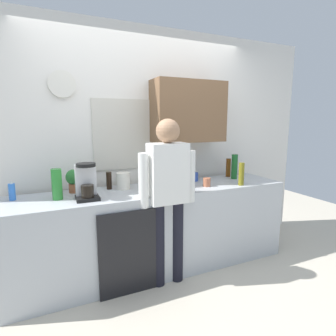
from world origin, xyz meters
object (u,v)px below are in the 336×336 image
(bottle_amber_beer, at_px, (228,168))
(dish_soap, at_px, (12,192))
(bottle_clear_soda, at_px, (57,184))
(person_at_sink, at_px, (168,189))
(cup_yellow_cup, at_px, (170,185))
(cup_blue_mug, at_px, (195,177))
(coffee_maker, at_px, (86,183))
(potted_plant, at_px, (74,179))
(bottle_green_wine, at_px, (234,167))
(cup_terracotta_mug, at_px, (207,182))
(bottle_dark_sauce, at_px, (109,181))
(bottle_olive_oil, at_px, (241,174))
(storage_canister, at_px, (123,181))

(bottle_amber_beer, height_order, dish_soap, bottle_amber_beer)
(bottle_clear_soda, height_order, person_at_sink, person_at_sink)
(dish_soap, bearing_deg, cup_yellow_cup, -8.99)
(cup_yellow_cup, distance_m, cup_blue_mug, 0.50)
(coffee_maker, distance_m, bottle_amber_beer, 1.81)
(bottle_amber_beer, xyz_separation_m, potted_plant, (-1.86, -0.02, 0.02))
(bottle_green_wine, bearing_deg, coffee_maker, -174.69)
(cup_terracotta_mug, bearing_deg, cup_yellow_cup, 175.37)
(bottle_dark_sauce, bearing_deg, coffee_maker, -133.86)
(bottle_olive_oil, relative_size, cup_yellow_cup, 2.94)
(bottle_clear_soda, xyz_separation_m, potted_plant, (0.16, 0.20, -0.01))
(bottle_green_wine, distance_m, cup_yellow_cup, 0.96)
(person_at_sink, bearing_deg, bottle_dark_sauce, 129.36)
(bottle_olive_oil, bearing_deg, bottle_clear_soda, 172.85)
(bottle_amber_beer, xyz_separation_m, cup_yellow_cup, (-0.95, -0.31, -0.07))
(bottle_amber_beer, distance_m, cup_blue_mug, 0.52)
(cup_terracotta_mug, bearing_deg, bottle_clear_soda, 175.24)
(coffee_maker, height_order, potted_plant, coffee_maker)
(bottle_clear_soda, relative_size, cup_terracotta_mug, 3.04)
(potted_plant, bearing_deg, bottle_olive_oil, -14.15)
(coffee_maker, bearing_deg, bottle_amber_beer, 9.68)
(cup_yellow_cup, relative_size, storage_canister, 0.50)
(coffee_maker, height_order, bottle_green_wine, coffee_maker)
(bottle_amber_beer, xyz_separation_m, cup_terracotta_mug, (-0.53, -0.34, -0.07))
(bottle_dark_sauce, relative_size, bottle_green_wine, 0.60)
(bottle_green_wine, relative_size, storage_canister, 1.76)
(bottle_olive_oil, height_order, dish_soap, bottle_olive_oil)
(bottle_amber_beer, bearing_deg, cup_yellow_cup, -162.11)
(bottle_amber_beer, bearing_deg, bottle_clear_soda, -173.89)
(bottle_amber_beer, bearing_deg, cup_terracotta_mug, -147.36)
(cup_blue_mug, relative_size, storage_canister, 0.59)
(bottle_green_wine, bearing_deg, bottle_amber_beer, 83.95)
(cup_yellow_cup, relative_size, cup_terracotta_mug, 0.92)
(bottle_clear_soda, xyz_separation_m, bottle_green_wine, (2.01, 0.08, 0.01))
(bottle_dark_sauce, bearing_deg, bottle_amber_beer, 1.22)
(bottle_green_wine, bearing_deg, storage_canister, 177.61)
(bottle_clear_soda, height_order, cup_yellow_cup, bottle_clear_soda)
(bottle_clear_soda, relative_size, person_at_sink, 0.17)
(potted_plant, distance_m, person_at_sink, 0.94)
(bottle_clear_soda, height_order, dish_soap, bottle_clear_soda)
(bottle_olive_oil, height_order, potted_plant, bottle_olive_oil)
(dish_soap, bearing_deg, bottle_clear_soda, -20.46)
(bottle_clear_soda, distance_m, person_at_sink, 1.00)
(bottle_dark_sauce, bearing_deg, potted_plant, 178.13)
(dish_soap, xyz_separation_m, storage_canister, (1.01, -0.00, 0.01))
(potted_plant, relative_size, person_at_sink, 0.14)
(bottle_dark_sauce, height_order, storage_canister, bottle_dark_sauce)
(bottle_dark_sauce, xyz_separation_m, cup_blue_mug, (1.00, -0.02, -0.04))
(person_at_sink, bearing_deg, potted_plant, 144.57)
(bottle_amber_beer, height_order, bottle_green_wine, bottle_green_wine)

